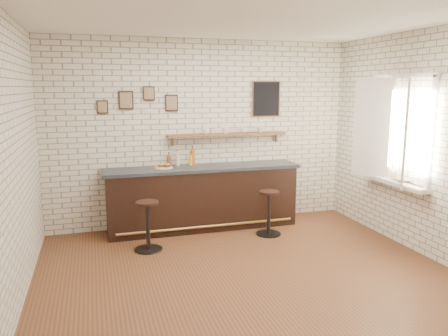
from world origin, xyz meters
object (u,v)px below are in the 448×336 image
Objects in this scene: shelf_cup_a at (206,131)px; shelf_cup_c at (244,130)px; bitters_bottle_amber at (193,157)px; book_upper at (397,179)px; ciabatta_sandwich at (164,165)px; sandwich_plate at (164,168)px; bar_stool_left at (148,224)px; bar_stool_right at (269,211)px; book_lower at (395,180)px; shelf_cup_b at (226,131)px; shelf_cup_d at (261,130)px; bitters_bottle_white at (177,159)px; bitters_bottle_brown at (169,160)px; bar_counter at (203,197)px; condiment_bottle_yellow at (191,160)px.

shelf_cup_c is at bearing -1.90° from shelf_cup_a.
shelf_cup_a reaches higher than bitters_bottle_amber.
ciabatta_sandwich is at bearing 175.16° from book_upper.
sandwich_plate reaches higher than bar_stool_left.
sandwich_plate is 0.41× the size of bar_stool_right.
bitters_bottle_amber is at bearing 118.49° from shelf_cup_c.
bar_stool_right is 1.88m from book_lower.
book_upper is (3.43, -0.77, 0.58)m from bar_stool_left.
shelf_cup_d is (0.61, 0.00, -0.01)m from shelf_cup_b.
bar_stool_right is 6.09× the size of shelf_cup_a.
shelf_cup_d is at bearing 5.53° from sandwich_plate.
bitters_bottle_brown is at bearing -180.00° from bitters_bottle_white.
bitters_bottle_amber is 3.01× the size of shelf_cup_b.
shelf_cup_c is (0.31, 0.00, -0.00)m from shelf_cup_b.
ciabatta_sandwich is 1.10m from bar_stool_left.
bar_stool_right is at bearing -47.80° from shelf_cup_a.
bar_counter is 14.73× the size of condiment_bottle_yellow.
bitters_bottle_white is 0.37× the size of bar_stool_right.
ciabatta_sandwich is 3.43m from book_upper.
shelf_cup_b is at bearing 2.66° from bitters_bottle_amber.
shelf_cup_b is 2.69m from book_lower.
ciabatta_sandwich is 1.98× the size of shelf_cup_b.
book_lower is at bearing -70.53° from shelf_cup_b.
bar_stool_left is (-0.97, -0.74, -0.13)m from bar_counter.
shelf_cup_a is at bearing 139.66° from book_lower.
bitters_bottle_white is (-0.37, 0.17, 0.61)m from bar_counter.
bitters_bottle_brown is at bearing 150.63° from bar_stool_right.
condiment_bottle_yellow is at bearing 142.83° from book_lower.
bitters_bottle_amber is at bearing 0.00° from condiment_bottle_yellow.
bitters_bottle_white is 1.21× the size of condiment_bottle_yellow.
sandwich_plate is 0.90× the size of bitters_bottle_amber.
bar_counter is at bearing -25.39° from bitters_bottle_white.
bitters_bottle_white reaches higher than sandwich_plate.
ciabatta_sandwich is 0.99× the size of book_upper.
bitters_bottle_brown is at bearing 151.00° from shelf_cup_b.
shelf_cup_b is (0.56, 0.03, 0.41)m from bitters_bottle_amber.
shelf_cup_c is (0.88, 0.03, 0.41)m from bitters_bottle_amber.
ciabatta_sandwich is at bearing 148.81° from book_lower.
ciabatta_sandwich is at bearing -169.04° from shelf_cup_a.
shelf_cup_b is (0.59, 0.03, 0.45)m from condiment_bottle_yellow.
book_upper is (2.01, -1.71, -0.59)m from shelf_cup_b.
bar_counter is 1.23m from bar_stool_left.
bitters_bottle_brown is at bearing -179.44° from shelf_cup_a.
shelf_cup_d is (1.56, 0.03, 0.44)m from bitters_bottle_brown.
shelf_cup_a reaches higher than sandwich_plate.
bitters_bottle_white reaches higher than ciabatta_sandwich.
bar_stool_right is at bearing 4.02° from bar_stool_left.
bar_stool_left is at bearing 163.04° from book_lower.
shelf_cup_c reaches higher than book_upper.
shelf_cup_d reaches higher than book_upper.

